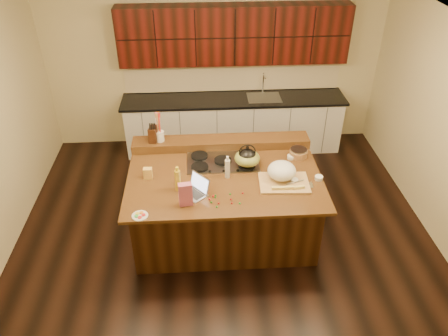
{
  "coord_description": "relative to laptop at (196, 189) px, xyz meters",
  "views": [
    {
      "loc": [
        -0.28,
        -4.41,
        4.04
      ],
      "look_at": [
        0.0,
        0.05,
        1.0
      ],
      "focal_mm": 35.0,
      "sensor_mm": 36.0,
      "label": 1
    }
  ],
  "objects": [
    {
      "name": "pink_bag",
      "position": [
        -0.12,
        -0.21,
        0.08
      ],
      "size": [
        0.16,
        0.1,
        0.28
      ],
      "primitive_type": "cube",
      "rotation": [
        0.0,
        0.0,
        0.14
      ],
      "color": "#BC5879",
      "rests_on": "island"
    },
    {
      "name": "gumdrop_9",
      "position": [
        0.22,
        -0.29,
        -0.05
      ],
      "size": [
        0.02,
        0.02,
        0.02
      ],
      "primitive_type": "ellipsoid",
      "color": "#198C26",
      "rests_on": "island"
    },
    {
      "name": "wooden_tray",
      "position": [
        1.04,
        0.17,
        0.05
      ],
      "size": [
        0.62,
        0.49,
        0.24
      ],
      "rotation": [
        0.0,
        0.0,
        -0.05
      ],
      "color": "tan",
      "rests_on": "island"
    },
    {
      "name": "vinegar_bottle",
      "position": [
        0.38,
        0.29,
        0.07
      ],
      "size": [
        0.08,
        0.08,
        0.25
      ],
      "primitive_type": "cylinder",
      "rotation": [
        0.0,
        0.0,
        -0.23
      ],
      "color": "silver",
      "rests_on": "island"
    },
    {
      "name": "ramekin_a",
      "position": [
        1.18,
        0.13,
        -0.03
      ],
      "size": [
        0.11,
        0.11,
        0.04
      ],
      "primitive_type": "cylinder",
      "rotation": [
        0.0,
        0.0,
        0.1
      ],
      "color": "white",
      "rests_on": "island"
    },
    {
      "name": "gumdrop_5",
      "position": [
        0.17,
        -0.21,
        -0.05
      ],
      "size": [
        0.02,
        0.02,
        0.02
      ],
      "primitive_type": "ellipsoid",
      "color": "#198C26",
      "rests_on": "island"
    },
    {
      "name": "gumdrop_1",
      "position": [
        0.49,
        -0.25,
        -0.05
      ],
      "size": [
        0.02,
        0.02,
        0.02
      ],
      "primitive_type": "ellipsoid",
      "color": "#198C26",
      "rests_on": "island"
    },
    {
      "name": "knife_block",
      "position": [
        -0.55,
        1.02,
        0.17
      ],
      "size": [
        0.13,
        0.19,
        0.21
      ],
      "primitive_type": "cube",
      "rotation": [
        0.0,
        0.0,
        -0.18
      ],
      "color": "black",
      "rests_on": "back_ledge"
    },
    {
      "name": "gumdrop_0",
      "position": [
        0.54,
        -0.06,
        -0.05
      ],
      "size": [
        0.02,
        0.02,
        0.02
      ],
      "primitive_type": "ellipsoid",
      "color": "red",
      "rests_on": "island"
    },
    {
      "name": "gumdrop_6",
      "position": [
        0.39,
        -0.17,
        -0.05
      ],
      "size": [
        0.02,
        0.02,
        0.02
      ],
      "primitive_type": "ellipsoid",
      "color": "red",
      "rests_on": "island"
    },
    {
      "name": "laptop",
      "position": [
        0.0,
        0.0,
        0.0
      ],
      "size": [
        0.38,
        0.39,
        0.21
      ],
      "rotation": [
        0.0,
        0.0,
        -0.87
      ],
      "color": "#B7B7BC",
      "rests_on": "island"
    },
    {
      "name": "kitchen_timer",
      "position": [
        1.37,
        0.04,
        -0.02
      ],
      "size": [
        0.09,
        0.09,
        0.07
      ],
      "primitive_type": "cone",
      "rotation": [
        0.0,
        0.0,
        -0.2
      ],
      "color": "silver",
      "rests_on": "island"
    },
    {
      "name": "gumdrop_12",
      "position": [
        0.25,
        -0.23,
        -0.05
      ],
      "size": [
        0.02,
        0.02,
        0.02
      ],
      "primitive_type": "ellipsoid",
      "color": "red",
      "rests_on": "island"
    },
    {
      "name": "utensil_crock",
      "position": [
        -0.47,
        1.02,
        0.13
      ],
      "size": [
        0.13,
        0.13,
        0.14
      ],
      "primitive_type": "cylinder",
      "rotation": [
        0.0,
        0.0,
        0.13
      ],
      "color": "white",
      "rests_on": "back_ledge"
    },
    {
      "name": "gumdrop_4",
      "position": [
        0.4,
        -0.24,
        -0.05
      ],
      "size": [
        0.02,
        0.02,
        0.02
      ],
      "primitive_type": "ellipsoid",
      "color": "red",
      "rests_on": "island"
    },
    {
      "name": "gumdrop_7",
      "position": [
        0.39,
        -0.07,
        -0.05
      ],
      "size": [
        0.02,
        0.02,
        0.02
      ],
      "primitive_type": "ellipsoid",
      "color": "#198C26",
      "rests_on": "island"
    },
    {
      "name": "room",
      "position": [
        0.35,
        0.32,
        0.37
      ],
      "size": [
        5.52,
        5.02,
        2.72
      ],
      "color": "black",
      "rests_on": "ground"
    },
    {
      "name": "ramekin_c",
      "position": [
        1.25,
        0.66,
        -0.03
      ],
      "size": [
        0.13,
        0.13,
        0.04
      ],
      "primitive_type": "cylinder",
      "rotation": [
        0.0,
        0.0,
        -0.41
      ],
      "color": "white",
      "rests_on": "island"
    },
    {
      "name": "oil_bottle",
      "position": [
        -0.21,
        0.07,
        0.08
      ],
      "size": [
        0.07,
        0.07,
        0.27
      ],
      "primitive_type": "cylinder",
      "rotation": [
        0.0,
        0.0,
        -0.01
      ],
      "color": "gold",
      "rests_on": "island"
    },
    {
      "name": "green_bowl",
      "position": [
        0.65,
        0.49,
        0.08
      ],
      "size": [
        0.4,
        0.4,
        0.18
      ],
      "primitive_type": "ellipsoid",
      "rotation": [
        0.0,
        0.0,
        0.26
      ],
      "color": "olive",
      "rests_on": "cooktop"
    },
    {
      "name": "gumdrop_8",
      "position": [
        0.2,
        -0.09,
        -0.05
      ],
      "size": [
        0.02,
        0.02,
        0.02
      ],
      "primitive_type": "ellipsoid",
      "color": "red",
      "rests_on": "island"
    },
    {
      "name": "package_box",
      "position": [
        -0.59,
        0.32,
        0.02
      ],
      "size": [
        0.11,
        0.08,
        0.14
      ],
      "primitive_type": "cube",
      "rotation": [
        0.0,
        0.0,
        -0.03
      ],
      "color": "#E9BB52",
      "rests_on": "island"
    },
    {
      "name": "gumdrop_10",
      "position": [
        0.19,
        -0.1,
        -0.05
      ],
      "size": [
        0.02,
        0.02,
        0.02
      ],
      "primitive_type": "ellipsoid",
      "color": "red",
      "rests_on": "island"
    },
    {
      "name": "gumdrop_2",
      "position": [
        0.15,
        -0.15,
        -0.05
      ],
      "size": [
        0.02,
        0.02,
        0.02
      ],
      "primitive_type": "ellipsoid",
      "color": "red",
      "rests_on": "island"
    },
    {
      "name": "gumdrop_11",
      "position": [
        0.22,
        -0.09,
        -0.05
      ],
      "size": [
        0.02,
        0.02,
        0.02
      ],
      "primitive_type": "ellipsoid",
      "color": "#198C26",
      "rests_on": "island"
    },
    {
      "name": "ramekin_b",
      "position": [
        1.5,
        0.17,
        -0.03
      ],
      "size": [
        0.11,
        0.11,
        0.04
      ],
      "primitive_type": "cylinder",
      "rotation": [
        0.0,
        0.0,
        0.09
      ],
      "color": "white",
      "rests_on": "island"
    },
    {
      "name": "strainer_bowl",
      "position": [
        1.35,
        0.7,
        -0.01
      ],
      "size": [
        0.31,
        0.31,
        0.09
      ],
      "primitive_type": "cylinder",
      "rotation": [
        0.0,
        0.0,
        0.34
      ],
      "color": "#996B3F",
      "rests_on": "island"
    },
    {
      "name": "island",
      "position": [
        0.35,
        0.32,
        -0.51
      ],
      "size": [
        2.4,
        1.6,
        0.92
      ],
      "color": "black",
      "rests_on": "ground"
    },
    {
      "name": "kettle",
      "position": [
        0.65,
        0.49,
        0.1
      ],
      "size": [
        0.27,
        0.27,
        0.22
      ],
      "primitive_type": "ellipsoid",
      "rotation": [
        0.0,
        0.0,
        -0.13
      ],
      "color": "black",
      "rests_on": "cooktop"
    },
    {
      "name": "cooktop",
      "position": [
        0.35,
        0.62,
        -0.04
      ],
      "size": [
        0.92,
        0.52,
        0.05
      ],
      "color": "gray",
      "rests_on": "island"
    },
    {
      "name": "candy_plate",
      "position": [
        -0.62,
        -0.39,
        -0.05
      ],
      "size": [
        0.2,
        0.2,
        0.01
      ],
      "primitive_type": "cylinder",
      "rotation": [
        0.0,
        0.0,
        0.1
      ],
      "color": "white",
      "rests_on": "island"
    },
    {
      "name": "back_counter",
      "position": [
        0.65,
        2.55,
        0.01
      ],
      "size": [
        3.7,
        0.66,
        2.4
      ],
      "color": "silver",
      "rests_on": "ground"
    },
    {
      "name": "back_ledge",
      "position": [
        0.35,
        1.02,
        0.0
      ],
      "size": [
        2.4,
        0.3,
        0.12
      ],
      "primitive_type": "cube",
      "color": "black",
      "rests_on": "island"
    },
    {
      "name": "gumdrop_3",
      "position": [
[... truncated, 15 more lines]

